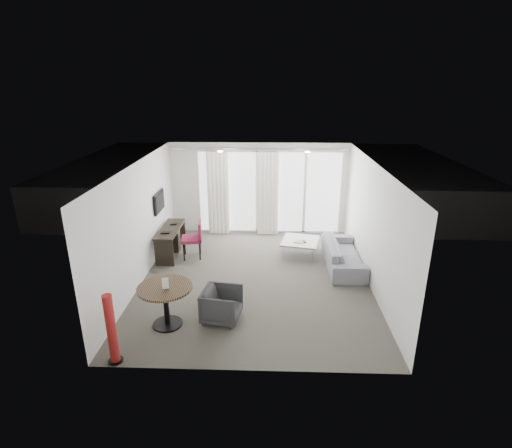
{
  "coord_description": "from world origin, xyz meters",
  "views": [
    {
      "loc": [
        0.31,
        -8.0,
        4.23
      ],
      "look_at": [
        0.0,
        0.6,
        1.1
      ],
      "focal_mm": 28.0,
      "sensor_mm": 36.0,
      "label": 1
    }
  ],
  "objects_px": {
    "tub_armchair": "(222,305)",
    "red_lamp": "(111,329)",
    "desk_chair": "(192,240)",
    "sofa": "(343,254)",
    "round_table": "(166,306)",
    "rattan_chair_a": "(279,206)",
    "desk": "(171,241)",
    "rattan_chair_b": "(309,201)",
    "coffee_table": "(300,247)"
  },
  "relations": [
    {
      "from": "red_lamp",
      "to": "tub_armchair",
      "type": "distance_m",
      "value": 2.01
    },
    {
      "from": "desk_chair",
      "to": "coffee_table",
      "type": "xyz_separation_m",
      "value": [
        2.72,
        0.23,
        -0.27
      ]
    },
    {
      "from": "desk",
      "to": "tub_armchair",
      "type": "bearing_deg",
      "value": -60.7
    },
    {
      "from": "round_table",
      "to": "sofa",
      "type": "height_order",
      "value": "round_table"
    },
    {
      "from": "coffee_table",
      "to": "rattan_chair_b",
      "type": "bearing_deg",
      "value": 81.06
    },
    {
      "from": "sofa",
      "to": "rattan_chair_a",
      "type": "bearing_deg",
      "value": 22.27
    },
    {
      "from": "red_lamp",
      "to": "coffee_table",
      "type": "distance_m",
      "value": 5.32
    },
    {
      "from": "sofa",
      "to": "rattan_chair_a",
      "type": "height_order",
      "value": "rattan_chair_a"
    },
    {
      "from": "round_table",
      "to": "coffee_table",
      "type": "relative_size",
      "value": 1.09
    },
    {
      "from": "desk_chair",
      "to": "coffee_table",
      "type": "bearing_deg",
      "value": -3.53
    },
    {
      "from": "coffee_table",
      "to": "sofa",
      "type": "xyz_separation_m",
      "value": [
        0.99,
        -0.59,
        0.1
      ]
    },
    {
      "from": "coffee_table",
      "to": "rattan_chair_a",
      "type": "xyz_separation_m",
      "value": [
        -0.48,
        2.99,
        0.16
      ]
    },
    {
      "from": "coffee_table",
      "to": "rattan_chair_a",
      "type": "relative_size",
      "value": 1.23
    },
    {
      "from": "round_table",
      "to": "rattan_chair_a",
      "type": "distance_m",
      "value": 6.54
    },
    {
      "from": "red_lamp",
      "to": "rattan_chair_b",
      "type": "height_order",
      "value": "red_lamp"
    },
    {
      "from": "tub_armchair",
      "to": "sofa",
      "type": "bearing_deg",
      "value": -38.68
    },
    {
      "from": "rattan_chair_a",
      "to": "sofa",
      "type": "bearing_deg",
      "value": -90.23
    },
    {
      "from": "round_table",
      "to": "tub_armchair",
      "type": "relative_size",
      "value": 1.41
    },
    {
      "from": "rattan_chair_a",
      "to": "rattan_chair_b",
      "type": "height_order",
      "value": "rattan_chair_b"
    },
    {
      "from": "desk_chair",
      "to": "red_lamp",
      "type": "distance_m",
      "value": 4.02
    },
    {
      "from": "rattan_chair_b",
      "to": "desk_chair",
      "type": "bearing_deg",
      "value": -151.4
    },
    {
      "from": "desk",
      "to": "red_lamp",
      "type": "bearing_deg",
      "value": -88.96
    },
    {
      "from": "desk",
      "to": "rattan_chair_a",
      "type": "distance_m",
      "value": 4.15
    },
    {
      "from": "round_table",
      "to": "sofa",
      "type": "bearing_deg",
      "value": 35.71
    },
    {
      "from": "sofa",
      "to": "round_table",
      "type": "bearing_deg",
      "value": 125.71
    },
    {
      "from": "round_table",
      "to": "rattan_chair_b",
      "type": "xyz_separation_m",
      "value": [
        3.17,
        6.63,
        0.03
      ]
    },
    {
      "from": "rattan_chair_a",
      "to": "round_table",
      "type": "bearing_deg",
      "value": -131.68
    },
    {
      "from": "tub_armchair",
      "to": "red_lamp",
      "type": "bearing_deg",
      "value": 137.28
    },
    {
      "from": "coffee_table",
      "to": "rattan_chair_b",
      "type": "relative_size",
      "value": 1.05
    },
    {
      "from": "tub_armchair",
      "to": "rattan_chair_a",
      "type": "height_order",
      "value": "rattan_chair_a"
    },
    {
      "from": "rattan_chair_a",
      "to": "rattan_chair_b",
      "type": "bearing_deg",
      "value": 1.63
    },
    {
      "from": "tub_armchair",
      "to": "rattan_chair_b",
      "type": "xyz_separation_m",
      "value": [
        2.19,
        6.43,
        0.11
      ]
    },
    {
      "from": "red_lamp",
      "to": "rattan_chair_b",
      "type": "relative_size",
      "value": 1.41
    },
    {
      "from": "red_lamp",
      "to": "tub_armchair",
      "type": "bearing_deg",
      "value": 38.27
    },
    {
      "from": "desk_chair",
      "to": "sofa",
      "type": "relative_size",
      "value": 0.46
    },
    {
      "from": "tub_armchair",
      "to": "coffee_table",
      "type": "xyz_separation_m",
      "value": [
        1.65,
        2.99,
        -0.11
      ]
    },
    {
      "from": "desk",
      "to": "desk_chair",
      "type": "bearing_deg",
      "value": -15.9
    },
    {
      "from": "desk",
      "to": "round_table",
      "type": "distance_m",
      "value": 3.19
    },
    {
      "from": "desk_chair",
      "to": "coffee_table",
      "type": "relative_size",
      "value": 1.07
    },
    {
      "from": "round_table",
      "to": "tub_armchair",
      "type": "xyz_separation_m",
      "value": [
        0.98,
        0.2,
        -0.07
      ]
    },
    {
      "from": "coffee_table",
      "to": "sofa",
      "type": "height_order",
      "value": "sofa"
    },
    {
      "from": "red_lamp",
      "to": "sofa",
      "type": "xyz_separation_m",
      "value": [
        4.2,
        3.63,
        -0.3
      ]
    },
    {
      "from": "round_table",
      "to": "rattan_chair_a",
      "type": "xyz_separation_m",
      "value": [
        2.15,
        6.17,
        -0.03
      ]
    },
    {
      "from": "round_table",
      "to": "red_lamp",
      "type": "bearing_deg",
      "value": -119.44
    },
    {
      "from": "coffee_table",
      "to": "red_lamp",
      "type": "bearing_deg",
      "value": -127.24
    },
    {
      "from": "tub_armchair",
      "to": "rattan_chair_b",
      "type": "distance_m",
      "value": 6.79
    },
    {
      "from": "desk_chair",
      "to": "tub_armchair",
      "type": "distance_m",
      "value": 2.96
    },
    {
      "from": "desk",
      "to": "red_lamp",
      "type": "relative_size",
      "value": 1.26
    },
    {
      "from": "tub_armchair",
      "to": "rattan_chair_a",
      "type": "relative_size",
      "value": 0.96
    },
    {
      "from": "desk",
      "to": "rattan_chair_b",
      "type": "distance_m",
      "value": 5.19
    }
  ]
}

